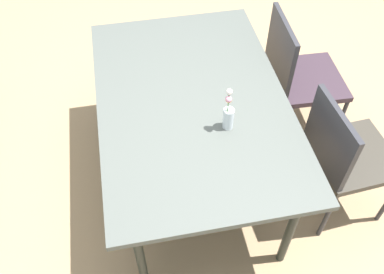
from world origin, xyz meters
The scene contains 5 objects.
ground_plane centered at (0.00, 0.00, 0.00)m, with size 12.00×12.00×0.00m, color #9E7F5B.
dining_table centered at (0.00, -0.03, 0.71)m, with size 1.64×1.07×0.76m.
chair_near_right centered at (0.37, -0.84, 0.51)m, with size 0.51×0.51×0.92m.
chair_near_left centered at (-0.37, -0.85, 0.54)m, with size 0.49×0.49×0.91m.
flower_vase centered at (-0.24, -0.18, 0.86)m, with size 0.06×0.06×0.27m.
Camera 1 is at (-1.67, 0.29, 2.43)m, focal length 39.27 mm.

